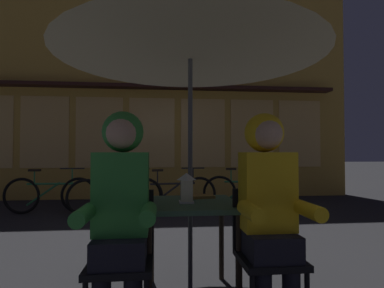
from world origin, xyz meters
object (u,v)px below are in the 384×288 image
chair_right (266,247)px  cafe_table (190,215)px  person_right_hooded (268,195)px  book (202,196)px  lantern (186,187)px  bicycle_third (173,194)px  patio_umbrella (190,36)px  person_left_hooded (121,197)px  bicycle_second (115,196)px  bicycle_fourth (246,192)px  bicycle_nearest (50,195)px  chair_left (122,251)px

chair_right → cafe_table: bearing=142.5°
person_right_hooded → book: person_right_hooded is taller
lantern → book: lantern is taller
person_right_hooded → bicycle_third: (-0.49, 3.67, -0.50)m
patio_umbrella → person_left_hooded: size_ratio=1.65×
chair_right → bicycle_second: 3.88m
bicycle_second → bicycle_fourth: bearing=5.7°
bicycle_fourth → person_left_hooded: bearing=-116.2°
patio_umbrella → lantern: 1.20m
bicycle_nearest → lantern: bearing=-57.6°
lantern → chair_right: 0.71m
cafe_table → lantern: lantern is taller
bicycle_third → bicycle_fourth: bearing=7.5°
bicycle_nearest → bicycle_second: bearing=-11.5°
chair_left → bicycle_fourth: 4.26m
patio_umbrella → bicycle_second: size_ratio=1.39×
bicycle_fourth → chair_right: bearing=-103.9°
cafe_table → person_left_hooded: person_left_hooded is taller
lantern → person_left_hooded: 0.58m
chair_right → book: (-0.36, 0.57, 0.26)m
patio_umbrella → book: patio_umbrella is taller
person_left_hooded → book: (0.60, 0.62, -0.09)m
chair_right → book: 0.72m
cafe_table → chair_right: 0.62m
cafe_table → bicycle_fourth: bicycle_fourth is taller
lantern → bicycle_fourth: (1.45, 3.49, -0.51)m
bicycle_fourth → chair_left: bearing=-116.5°
cafe_table → patio_umbrella: patio_umbrella is taller
person_right_hooded → bicycle_fourth: bearing=76.3°
person_right_hooded → bicycle_third: person_right_hooded is taller
book → bicycle_third: bearing=82.9°
chair_right → bicycle_third: size_ratio=0.52×
chair_right → bicycle_fourth: 3.92m
person_right_hooded → bicycle_nearest: person_right_hooded is taller
person_left_hooded → book: bearing=46.2°
bicycle_second → person_right_hooded: bearing=-67.2°
person_left_hooded → bicycle_second: bearing=98.9°
patio_umbrella → bicycle_third: patio_umbrella is taller
patio_umbrella → bicycle_fourth: bearing=67.6°
patio_umbrella → bicycle_fourth: 4.10m
lantern → bicycle_second: lantern is taller
person_right_hooded → patio_umbrella: bearing=138.4°
bicycle_nearest → chair_right: bearing=-54.3°
book → patio_umbrella: bearing=-130.4°
lantern → chair_left: lantern is taller
cafe_table → book: (0.12, 0.20, 0.11)m
lantern → bicycle_third: bearing=89.6°
patio_umbrella → bicycle_fourth: patio_umbrella is taller
lantern → bicycle_fourth: size_ratio=0.14×
bicycle_second → bicycle_fourth: size_ratio=1.00×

